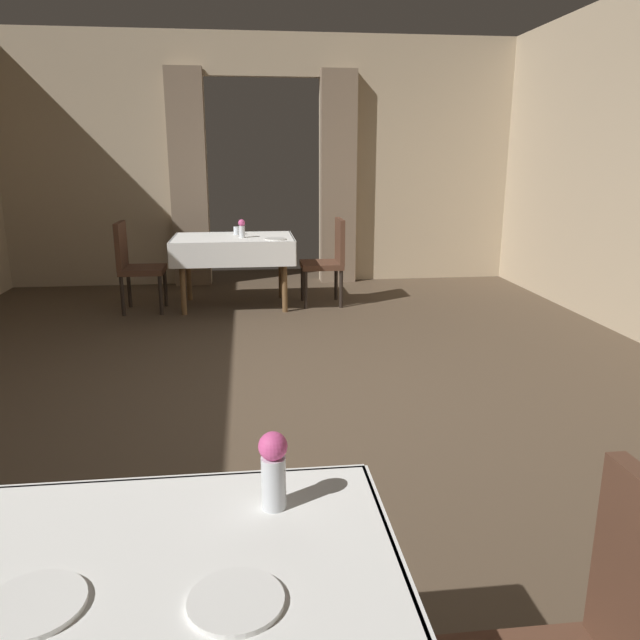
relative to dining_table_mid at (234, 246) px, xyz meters
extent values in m
plane|color=#4C3D2D|center=(0.38, -2.85, -0.65)|extent=(10.08, 10.08, 0.00)
cube|color=tan|center=(-1.57, 1.35, 0.85)|extent=(2.50, 0.12, 3.00)
cube|color=tan|center=(2.33, 1.35, 0.85)|extent=(2.50, 0.12, 3.00)
cube|color=tan|center=(0.38, 1.35, 2.10)|extent=(1.40, 0.12, 0.50)
cube|color=#7F6B56|center=(-0.54, 1.21, 0.64)|extent=(0.44, 0.14, 2.59)
cube|color=#7F6B56|center=(1.30, 1.21, 0.64)|extent=(0.44, 0.14, 2.59)
cylinder|color=brown|center=(0.34, -5.19, -0.30)|extent=(0.06, 0.06, 0.71)
cube|color=brown|center=(-0.15, -5.57, 0.07)|extent=(1.13, 0.93, 0.03)
cube|color=white|center=(-0.15, -5.57, 0.09)|extent=(1.19, 0.99, 0.01)
cube|color=white|center=(-0.15, -5.08, -0.07)|extent=(1.19, 0.02, 0.32)
cylinder|color=brown|center=(-0.52, -0.34, -0.30)|extent=(0.06, 0.06, 0.71)
cylinder|color=brown|center=(0.52, -0.34, -0.30)|extent=(0.06, 0.06, 0.71)
cylinder|color=brown|center=(-0.52, 0.34, -0.30)|extent=(0.06, 0.06, 0.71)
cylinder|color=brown|center=(0.52, 0.34, -0.30)|extent=(0.06, 0.06, 0.71)
cube|color=brown|center=(0.00, 0.00, 0.07)|extent=(1.19, 0.83, 0.03)
cube|color=white|center=(0.00, 0.00, 0.09)|extent=(1.25, 0.89, 0.01)
cube|color=white|center=(0.00, -0.45, -0.03)|extent=(1.25, 0.02, 0.25)
cube|color=white|center=(0.00, 0.45, -0.03)|extent=(1.25, 0.02, 0.25)
cube|color=white|center=(-0.63, 0.00, -0.03)|extent=(0.02, 0.89, 0.25)
cube|color=white|center=(0.63, 0.00, -0.03)|extent=(0.02, 0.89, 0.25)
cylinder|color=black|center=(-0.75, 0.07, -0.44)|extent=(0.04, 0.04, 0.42)
cylinder|color=black|center=(-0.75, -0.31, -0.44)|extent=(0.04, 0.04, 0.42)
cylinder|color=black|center=(-1.13, 0.07, -0.44)|extent=(0.04, 0.04, 0.42)
cylinder|color=black|center=(-1.13, -0.31, -0.44)|extent=(0.04, 0.04, 0.42)
cube|color=#513323|center=(-0.94, -0.12, -0.22)|extent=(0.44, 0.44, 0.06)
cube|color=#513323|center=(-1.14, -0.12, 0.04)|extent=(0.05, 0.42, 0.48)
cylinder|color=black|center=(0.75, -0.22, -0.44)|extent=(0.04, 0.04, 0.42)
cylinder|color=black|center=(0.75, 0.16, -0.44)|extent=(0.04, 0.04, 0.42)
cylinder|color=black|center=(1.13, -0.22, -0.44)|extent=(0.04, 0.04, 0.42)
cylinder|color=black|center=(1.13, 0.16, -0.44)|extent=(0.04, 0.04, 0.42)
cube|color=#513323|center=(0.94, -0.03, -0.22)|extent=(0.44, 0.44, 0.06)
cube|color=#513323|center=(1.14, -0.03, 0.04)|extent=(0.05, 0.42, 0.48)
cylinder|color=silver|center=(0.19, -5.26, 0.16)|extent=(0.06, 0.06, 0.13)
sphere|color=#D84C8C|center=(0.19, -5.26, 0.26)|extent=(0.07, 0.07, 0.07)
cylinder|color=white|center=(-0.28, -5.55, 0.10)|extent=(0.20, 0.20, 0.01)
cylinder|color=white|center=(0.10, -5.59, 0.10)|extent=(0.19, 0.19, 0.01)
cylinder|color=silver|center=(0.09, -0.09, 0.16)|extent=(0.06, 0.06, 0.12)
sphere|color=#D84C8C|center=(0.09, -0.09, 0.25)|extent=(0.07, 0.07, 0.07)
cylinder|color=silver|center=(0.04, 0.19, 0.14)|extent=(0.07, 0.07, 0.09)
cylinder|color=white|center=(0.43, -0.28, 0.10)|extent=(0.22, 0.22, 0.01)
camera|label=1|loc=(0.14, -6.59, 0.92)|focal=34.63mm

